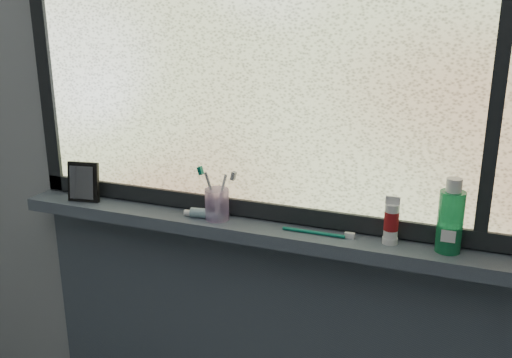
{
  "coord_description": "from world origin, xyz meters",
  "views": [
    {
      "loc": [
        0.56,
        -0.23,
        1.65
      ],
      "look_at": [
        0.05,
        1.05,
        1.22
      ],
      "focal_mm": 40.0,
      "sensor_mm": 36.0,
      "label": 1
    }
  ],
  "objects": [
    {
      "name": "toothpaste_tube",
      "position": [
        -0.18,
        1.22,
        1.04
      ],
      "size": [
        0.17,
        0.05,
        0.03
      ],
      "primitive_type": null,
      "rotation": [
        0.0,
        0.0,
        0.08
      ],
      "color": "silver",
      "rests_on": "windowsill"
    },
    {
      "name": "toothbrush_cup",
      "position": [
        -0.14,
        1.22,
        1.07
      ],
      "size": [
        0.07,
        0.07,
        0.1
      ],
      "primitive_type": "cylinder",
      "rotation": [
        0.0,
        0.0,
        -0.03
      ],
      "color": "#D3AFE7",
      "rests_on": "windowsill"
    },
    {
      "name": "cream_tube",
      "position": [
        0.37,
        1.23,
        1.09
      ],
      "size": [
        0.04,
        0.04,
        0.1
      ],
      "primitive_type": "cylinder",
      "rotation": [
        0.0,
        0.0,
        0.14
      ],
      "color": "silver",
      "rests_on": "windowsill"
    },
    {
      "name": "toothbrush_lying",
      "position": [
        0.16,
        1.22,
        1.03
      ],
      "size": [
        0.22,
        0.02,
        0.01
      ],
      "primitive_type": null,
      "rotation": [
        0.0,
        0.0,
        0.0
      ],
      "color": "#0C6D56",
      "rests_on": "windowsill"
    },
    {
      "name": "window_pane",
      "position": [
        0.0,
        1.28,
        1.53
      ],
      "size": [
        1.5,
        0.01,
        1.0
      ],
      "primitive_type": "cube",
      "color": "silver",
      "rests_on": "wall_back"
    },
    {
      "name": "windowsill",
      "position": [
        0.0,
        1.23,
        1.0
      ],
      "size": [
        1.62,
        0.14,
        0.04
      ],
      "primitive_type": "cube",
      "color": "#454F5D",
      "rests_on": "wall_back"
    },
    {
      "name": "frame_bottom",
      "position": [
        0.0,
        1.28,
        1.05
      ],
      "size": [
        1.6,
        0.03,
        0.05
      ],
      "primitive_type": "cube",
      "color": "black",
      "rests_on": "windowsill"
    },
    {
      "name": "vanity_mirror",
      "position": [
        -0.62,
        1.22,
        1.09
      ],
      "size": [
        0.11,
        0.07,
        0.13
      ],
      "primitive_type": "cube",
      "rotation": [
        0.0,
        0.0,
        0.17
      ],
      "color": "black",
      "rests_on": "windowsill"
    },
    {
      "name": "frame_mullion",
      "position": [
        0.6,
        1.28,
        1.53
      ],
      "size": [
        0.03,
        0.03,
        1.0
      ],
      "primitive_type": "cube",
      "color": "black",
      "rests_on": "wall_back"
    },
    {
      "name": "mouthwash_bottle",
      "position": [
        0.52,
        1.24,
        1.12
      ],
      "size": [
        0.07,
        0.07,
        0.17
      ],
      "primitive_type": "cylinder",
      "rotation": [
        0.0,
        0.0,
        0.06
      ],
      "color": "#1FA45C",
      "rests_on": "windowsill"
    },
    {
      "name": "wall_back",
      "position": [
        0.0,
        1.3,
        1.25
      ],
      "size": [
        3.0,
        0.01,
        2.5
      ],
      "primitive_type": "cube",
      "color": "#9EA3A8",
      "rests_on": "ground"
    },
    {
      "name": "frame_left",
      "position": [
        -0.78,
        1.28,
        1.53
      ],
      "size": [
        0.05,
        0.03,
        1.1
      ],
      "primitive_type": "cube",
      "color": "black",
      "rests_on": "wall_back"
    }
  ]
}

